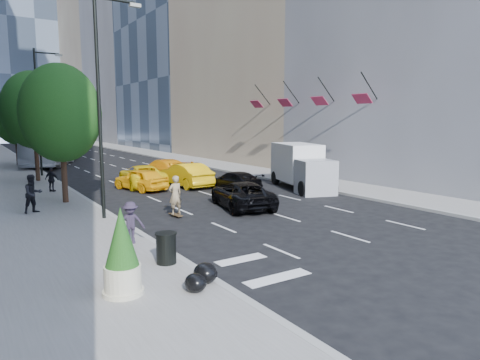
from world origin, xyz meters
TOP-DOWN VIEW (x-y plane):
  - ground at (0.00, 0.00)m, footprint 160.00×160.00m
  - sidewalk_right at (10.00, 30.00)m, footprint 4.00×120.00m
  - tower_right_far at (22.00, 98.00)m, footprint 20.00×24.00m
  - lamp_near at (-6.32, 4.00)m, footprint 2.13×0.22m
  - lamp_far at (-6.32, 22.00)m, footprint 2.13×0.22m
  - tree_near at (-7.20, 9.00)m, footprint 4.20×4.20m
  - tree_mid at (-7.20, 19.00)m, footprint 4.50×4.50m
  - tree_far at (-7.20, 32.00)m, footprint 3.90×3.90m
  - traffic_signal at (-6.40, 40.00)m, footprint 2.48×0.53m
  - facade_flags at (10.64, 10.00)m, footprint 1.85×13.30m
  - skateboarder at (-3.38, 3.00)m, footprint 0.72×0.51m
  - black_sedan_lincoln at (0.50, 3.11)m, footprint 3.44×5.45m
  - black_sedan_mercedes at (3.12, 8.00)m, footprint 2.09×4.49m
  - taxi_a at (-2.00, 11.50)m, footprint 2.82×4.59m
  - taxi_b at (1.20, 11.32)m, footprint 2.02×5.08m
  - taxi_c at (-1.35, 13.00)m, footprint 3.13×5.66m
  - taxi_d at (1.32, 15.50)m, footprint 2.97×5.79m
  - city_bus at (-3.91, 32.26)m, footprint 7.75×13.55m
  - box_truck at (7.29, 6.20)m, footprint 4.09×6.65m
  - pedestrian_a at (-9.05, 6.95)m, footprint 1.10×0.98m
  - pedestrian_b at (-7.20, 13.13)m, footprint 0.91×0.90m
  - pedestrian_c at (-6.80, -0.64)m, footprint 1.10×0.79m
  - trash_can at (-6.60, -3.39)m, footprint 0.63×0.63m
  - planter_shrub at (-8.50, -5.00)m, footprint 0.96×0.96m
  - garbage_bags at (-6.55, -5.65)m, footprint 1.13×1.09m

SIDE VIEW (x-z plane):
  - ground at x=0.00m, z-range 0.00..0.00m
  - sidewalk_right at x=10.00m, z-range 0.00..0.15m
  - garbage_bags at x=-6.55m, z-range 0.14..0.70m
  - trash_can at x=-6.60m, z-range 0.15..1.09m
  - black_sedan_mercedes at x=3.12m, z-range 0.00..1.27m
  - black_sedan_lincoln at x=0.50m, z-range 0.00..1.40m
  - taxi_a at x=-2.00m, z-range 0.00..1.46m
  - taxi_c at x=-1.35m, z-range 0.00..1.50m
  - taxi_d at x=1.32m, z-range 0.00..1.61m
  - taxi_b at x=1.20m, z-range 0.00..1.64m
  - pedestrian_b at x=-7.20m, z-range 0.15..1.69m
  - pedestrian_c at x=-6.80m, z-range 0.15..1.69m
  - skateboarder at x=-3.38m, z-range 0.00..1.88m
  - pedestrian_a at x=-9.05m, z-range 0.15..2.02m
  - planter_shrub at x=-8.50m, z-range 0.09..2.39m
  - box_truck at x=7.29m, z-range 0.03..3.02m
  - city_bus at x=-3.91m, z-range 0.00..3.71m
  - traffic_signal at x=-6.40m, z-range 1.63..6.83m
  - tree_far at x=-7.20m, z-range 1.16..8.09m
  - tree_near at x=-7.20m, z-range 1.24..8.70m
  - tree_mid at x=-7.20m, z-range 1.32..9.31m
  - lamp_near at x=-6.32m, z-range 0.81..10.81m
  - lamp_far at x=-6.32m, z-range 0.81..10.81m
  - facade_flags at x=10.64m, z-range 5.16..7.21m
  - tower_right_far at x=22.00m, z-range 0.00..50.00m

